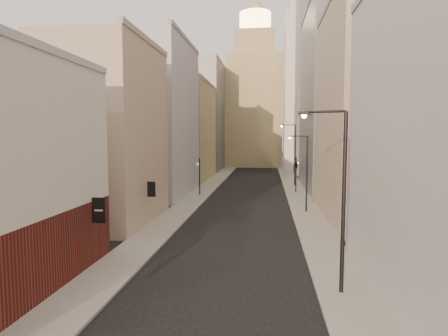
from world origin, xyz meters
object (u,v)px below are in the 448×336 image
Objects in this scene: clock_tower at (255,98)px; streetlamp_mid at (305,169)px; white_tower at (303,87)px; traffic_light_right at (296,165)px; streetlamp_far at (293,151)px; streetlamp_near at (339,191)px; traffic_light_left at (199,171)px.

streetlamp_mid is (7.29, -59.83, -13.10)m from clock_tower.
white_tower is 8.30× the size of traffic_light_right.
streetlamp_mid is at bearing -83.05° from clock_tower.
streetlamp_mid is 20.65m from streetlamp_far.
streetlamp_near is 1.84× the size of traffic_light_right.
white_tower is at bearing -51.84° from clock_tower.
traffic_light_right is (7.41, -46.65, -13.72)m from clock_tower.
clock_tower reaches higher than white_tower.
white_tower is at bearing 105.08° from streetlamp_near.
traffic_light_left is at bearing 0.77° from traffic_light_right.
traffic_light_left is (-12.89, -11.21, -2.16)m from streetlamp_far.
clock_tower reaches higher than traffic_light_right.
streetlamp_mid is 0.82× the size of streetlamp_far.
streetlamp_mid is 1.59× the size of traffic_light_left.
white_tower is at bearing 92.23° from streetlamp_mid.
streetlamp_mid reaches higher than traffic_light_right.
clock_tower is 1.08× the size of white_tower.
streetlamp_near is at bearing 73.65° from traffic_light_right.
traffic_light_left is (-12.66, 9.41, -1.19)m from streetlamp_mid.
traffic_light_left is at bearing -114.21° from white_tower.
clock_tower is 8.98× the size of traffic_light_right.
streetlamp_near is 40.61m from streetlamp_far.
white_tower is 42.74m from traffic_light_left.
clock_tower is 8.98× the size of traffic_light_left.
streetlamp_far is at bearing -106.47° from traffic_light_right.
traffic_light_left is 1.00× the size of traffic_light_right.
traffic_light_left is (-12.36, 29.39, -1.90)m from streetlamp_near.
white_tower is at bearing -120.63° from traffic_light_left.
streetlamp_far reaches higher than streetlamp_near.
clock_tower is 52.67m from traffic_light_left.
white_tower reaches higher than traffic_light_left.
clock_tower is 49.19m from traffic_light_right.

